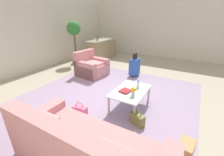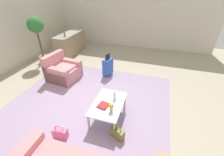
{
  "view_description": "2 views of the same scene",
  "coord_description": "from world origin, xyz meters",
  "px_view_note": "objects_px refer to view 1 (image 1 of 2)",
  "views": [
    {
      "loc": [
        -3.32,
        -1.68,
        2.06
      ],
      "look_at": [
        -0.57,
        -0.1,
        0.75
      ],
      "focal_mm": 24.0,
      "sensor_mm": 36.0,
      "label": 1
    },
    {
      "loc": [
        -2.97,
        -1.42,
        2.87
      ],
      "look_at": [
        0.18,
        -0.41,
        0.82
      ],
      "focal_mm": 24.0,
      "sensor_mm": 36.0,
      "label": 2
    }
  ],
  "objects_px": {
    "suitcase_blue": "(135,67)",
    "handbag_pink": "(80,111)",
    "armchair": "(91,67)",
    "handbag_olive": "(137,119)",
    "wine_glass_left_of_centre": "(108,36)",
    "coffee_table": "(131,92)",
    "coffee_table_book": "(125,91)",
    "water_bottle": "(138,84)",
    "wine_glass_leftmost": "(94,39)",
    "couch": "(85,154)",
    "backpack_tan": "(184,153)",
    "wine_bottle_amber": "(97,39)",
    "flower_vase": "(133,91)",
    "potted_ficus": "(74,34)",
    "bar_console": "(102,49)"
  },
  "relations": [
    {
      "from": "suitcase_blue",
      "to": "handbag_pink",
      "type": "height_order",
      "value": "suitcase_blue"
    },
    {
      "from": "armchair",
      "to": "handbag_olive",
      "type": "distance_m",
      "value": 3.13
    },
    {
      "from": "suitcase_blue",
      "to": "wine_glass_left_of_centre",
      "type": "bearing_deg",
      "value": 48.23
    },
    {
      "from": "coffee_table",
      "to": "wine_glass_left_of_centre",
      "type": "height_order",
      "value": "wine_glass_left_of_centre"
    },
    {
      "from": "coffee_table_book",
      "to": "suitcase_blue",
      "type": "bearing_deg",
      "value": 26.78
    },
    {
      "from": "coffee_table",
      "to": "handbag_olive",
      "type": "distance_m",
      "value": 0.68
    },
    {
      "from": "handbag_olive",
      "to": "water_bottle",
      "type": "bearing_deg",
      "value": 21.42
    },
    {
      "from": "water_bottle",
      "to": "wine_glass_leftmost",
      "type": "relative_size",
      "value": 1.32
    },
    {
      "from": "couch",
      "to": "coffee_table",
      "type": "xyz_separation_m",
      "value": [
        1.8,
        0.1,
        0.1
      ]
    },
    {
      "from": "armchair",
      "to": "water_bottle",
      "type": "distance_m",
      "value": 2.54
    },
    {
      "from": "suitcase_blue",
      "to": "backpack_tan",
      "type": "bearing_deg",
      "value": -146.43
    },
    {
      "from": "coffee_table_book",
      "to": "backpack_tan",
      "type": "distance_m",
      "value": 1.65
    },
    {
      "from": "wine_bottle_amber",
      "to": "handbag_olive",
      "type": "height_order",
      "value": "wine_bottle_amber"
    },
    {
      "from": "water_bottle",
      "to": "flower_vase",
      "type": "bearing_deg",
      "value": -173.21
    },
    {
      "from": "couch",
      "to": "armchair",
      "type": "height_order",
      "value": "couch"
    },
    {
      "from": "couch",
      "to": "flower_vase",
      "type": "xyz_separation_m",
      "value": [
        1.58,
        -0.05,
        0.28
      ]
    },
    {
      "from": "wine_bottle_amber",
      "to": "handbag_olive",
      "type": "relative_size",
      "value": 0.84
    },
    {
      "from": "backpack_tan",
      "to": "couch",
      "type": "bearing_deg",
      "value": 123.98
    },
    {
      "from": "couch",
      "to": "handbag_pink",
      "type": "xyz_separation_m",
      "value": [
        0.93,
        0.91,
        -0.17
      ]
    },
    {
      "from": "potted_ficus",
      "to": "coffee_table_book",
      "type": "bearing_deg",
      "value": -122.66
    },
    {
      "from": "suitcase_blue",
      "to": "backpack_tan",
      "type": "height_order",
      "value": "suitcase_blue"
    },
    {
      "from": "wine_glass_left_of_centre",
      "to": "suitcase_blue",
      "type": "xyz_separation_m",
      "value": [
        -2.14,
        -2.4,
        -0.74
      ]
    },
    {
      "from": "couch",
      "to": "coffee_table_book",
      "type": "distance_m",
      "value": 1.7
    },
    {
      "from": "couch",
      "to": "coffee_table_book",
      "type": "xyz_separation_m",
      "value": [
        1.68,
        0.18,
        0.18
      ]
    },
    {
      "from": "armchair",
      "to": "wine_glass_leftmost",
      "type": "bearing_deg",
      "value": 31.2
    },
    {
      "from": "armchair",
      "to": "coffee_table_book",
      "type": "xyz_separation_m",
      "value": [
        -1.43,
        -2.09,
        0.18
      ]
    },
    {
      "from": "coffee_table",
      "to": "flower_vase",
      "type": "bearing_deg",
      "value": -145.71
    },
    {
      "from": "wine_bottle_amber",
      "to": "suitcase_blue",
      "type": "height_order",
      "value": "wine_bottle_amber"
    },
    {
      "from": "couch",
      "to": "coffee_table",
      "type": "bearing_deg",
      "value": 3.18
    },
    {
      "from": "wine_glass_leftmost",
      "to": "backpack_tan",
      "type": "bearing_deg",
      "value": -131.21
    },
    {
      "from": "suitcase_blue",
      "to": "armchair",
      "type": "bearing_deg",
      "value": 115.18
    },
    {
      "from": "water_bottle",
      "to": "wine_glass_leftmost",
      "type": "bearing_deg",
      "value": 50.41
    },
    {
      "from": "coffee_table",
      "to": "handbag_pink",
      "type": "bearing_deg",
      "value": 137.1
    },
    {
      "from": "flower_vase",
      "to": "wine_glass_leftmost",
      "type": "distance_m",
      "value": 4.51
    },
    {
      "from": "coffee_table_book",
      "to": "handbag_olive",
      "type": "xyz_separation_m",
      "value": [
        -0.38,
        -0.45,
        -0.35
      ]
    },
    {
      "from": "water_bottle",
      "to": "bar_console",
      "type": "height_order",
      "value": "bar_console"
    },
    {
      "from": "wine_glass_leftmost",
      "to": "potted_ficus",
      "type": "xyz_separation_m",
      "value": [
        -0.66,
        0.59,
        0.23
      ]
    },
    {
      "from": "wine_glass_left_of_centre",
      "to": "coffee_table_book",
      "type": "bearing_deg",
      "value": -144.69
    },
    {
      "from": "couch",
      "to": "flower_vase",
      "type": "bearing_deg",
      "value": -1.81
    },
    {
      "from": "wine_bottle_amber",
      "to": "handbag_pink",
      "type": "bearing_deg",
      "value": -150.41
    },
    {
      "from": "wine_bottle_amber",
      "to": "suitcase_blue",
      "type": "distance_m",
      "value": 2.58
    },
    {
      "from": "coffee_table",
      "to": "handbag_olive",
      "type": "bearing_deg",
      "value": -143.13
    },
    {
      "from": "handbag_pink",
      "to": "flower_vase",
      "type": "bearing_deg",
      "value": -55.8
    },
    {
      "from": "bar_console",
      "to": "potted_ficus",
      "type": "distance_m",
      "value": 1.65
    },
    {
      "from": "wine_glass_left_of_centre",
      "to": "wine_bottle_amber",
      "type": "height_order",
      "value": "wine_bottle_amber"
    },
    {
      "from": "wine_glass_left_of_centre",
      "to": "backpack_tan",
      "type": "height_order",
      "value": "wine_glass_left_of_centre"
    },
    {
      "from": "armchair",
      "to": "suitcase_blue",
      "type": "distance_m",
      "value": 1.63
    },
    {
      "from": "coffee_table_book",
      "to": "handbag_pink",
      "type": "bearing_deg",
      "value": 146.31
    },
    {
      "from": "couch",
      "to": "water_bottle",
      "type": "relative_size",
      "value": 11.45
    },
    {
      "from": "coffee_table",
      "to": "suitcase_blue",
      "type": "distance_m",
      "value": 2.12
    }
  ]
}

